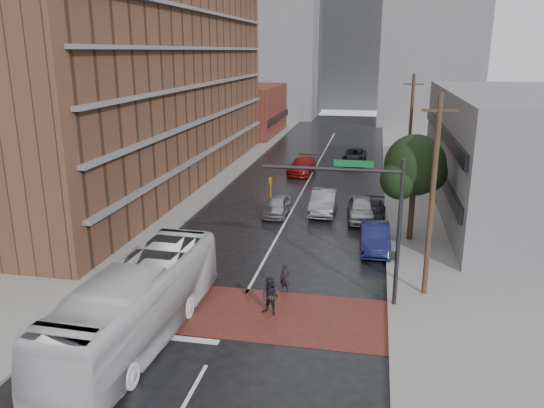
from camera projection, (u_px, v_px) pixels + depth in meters
The scene contains 24 objects.
ground at pixel (233, 317), 24.41m from camera, with size 160.00×160.00×0.00m, color black.
crosswalk at pixel (236, 312), 24.88m from camera, with size 14.00×5.00×0.02m, color maroon.
sidewalk_west at pixel (185, 180), 50.08m from camera, with size 9.00×90.00×0.15m, color gray.
sidewalk_east at pixel (437, 192), 45.82m from camera, with size 9.00×90.00×0.15m, color gray.
apartment_block at pixel (146, 24), 45.72m from camera, with size 10.00×44.00×28.00m, color brown.
storefront_west at pixel (250, 110), 76.55m from camera, with size 8.00×16.00×7.00m, color maroon.
building_east at pixel (520, 154), 38.95m from camera, with size 11.00×26.00×9.00m, color slate.
distant_tower_west at pixel (269, 27), 96.06m from camera, with size 18.00×16.00×32.00m, color slate.
distant_tower_east at pixel (433, 10), 84.66m from camera, with size 16.00×14.00×36.00m, color slate.
distant_tower_center at pixel (351, 50), 110.60m from camera, with size 12.00×10.00×24.00m, color slate.
street_tree at pixel (415, 169), 32.86m from camera, with size 4.20×4.10×6.90m.
signal_mast at pixel (368, 210), 24.37m from camera, with size 6.50×0.30×7.20m.
utility_pole_near at pixel (432, 197), 25.12m from camera, with size 1.60×0.26×10.00m.
utility_pole_far at pixel (410, 134), 43.97m from camera, with size 1.60×0.26×10.00m.
transit_bus at pixel (138, 304), 22.02m from camera, with size 2.79×11.93×3.32m, color silver.
pedestrian_a at pixel (285, 278), 26.67m from camera, with size 0.58×0.38×1.58m, color black.
pedestrian_b at pixel (270, 297), 24.40m from camera, with size 0.88×0.69×1.81m, color black.
car_travel_a at pixel (277, 206), 39.42m from camera, with size 1.68×4.18×1.43m, color #9FA2A7.
car_travel_b at pixel (323, 202), 39.87m from camera, with size 1.82×5.21×1.72m, color #9B9CA2.
car_travel_c at pixel (302, 166), 52.69m from camera, with size 2.19×5.39×1.56m, color maroon.
suv_travel at pixel (355, 155), 58.39m from camera, with size 2.30×5.00×1.39m, color black.
car_parked_near at pixel (375, 237), 32.45m from camera, with size 1.71×4.92×1.62m, color #141848.
car_parked_mid at pixel (372, 211), 38.20m from camera, with size 1.81×4.46×1.30m, color black.
car_parked_far at pixel (361, 209), 38.29m from camera, with size 1.95×4.85×1.65m, color #9E9FA5.
Camera 1 is at (6.00, -21.24, 11.81)m, focal length 35.00 mm.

